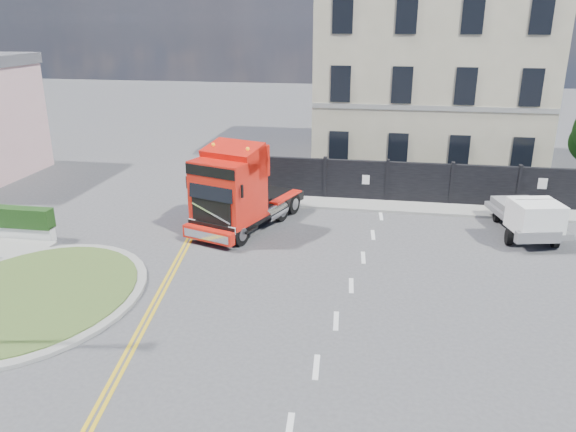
# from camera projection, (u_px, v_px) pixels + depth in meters

# --- Properties ---
(ground) EXTENTS (120.00, 120.00, 0.00)m
(ground) POSITION_uv_depth(u_px,v_px,m) (267.00, 274.00, 19.55)
(ground) COLOR #424244
(ground) RESTS_ON ground
(traffic_island) EXTENTS (6.80, 6.80, 0.17)m
(traffic_island) POSITION_uv_depth(u_px,v_px,m) (33.00, 295.00, 17.86)
(traffic_island) COLOR gray
(traffic_island) RESTS_ON ground
(hoarding_fence) EXTENTS (18.80, 0.25, 2.00)m
(hoarding_fence) POSITION_uv_depth(u_px,v_px,m) (441.00, 184.00, 26.52)
(hoarding_fence) COLOR black
(hoarding_fence) RESTS_ON ground
(georgian_building) EXTENTS (12.30, 10.30, 12.80)m
(georgian_building) POSITION_uv_depth(u_px,v_px,m) (428.00, 67.00, 31.99)
(georgian_building) COLOR beige
(georgian_building) RESTS_ON ground
(pavement_far) EXTENTS (20.00, 1.60, 0.12)m
(pavement_far) POSITION_uv_depth(u_px,v_px,m) (429.00, 209.00, 26.09)
(pavement_far) COLOR gray
(pavement_far) RESTS_ON ground
(truck) EXTENTS (4.10, 6.46, 3.63)m
(truck) POSITION_uv_depth(u_px,v_px,m) (237.00, 193.00, 23.02)
(truck) COLOR black
(truck) RESTS_ON ground
(flatbed_pickup) EXTENTS (2.66, 4.64, 1.80)m
(flatbed_pickup) POSITION_uv_depth(u_px,v_px,m) (531.00, 218.00, 22.13)
(flatbed_pickup) COLOR slate
(flatbed_pickup) RESTS_ON ground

